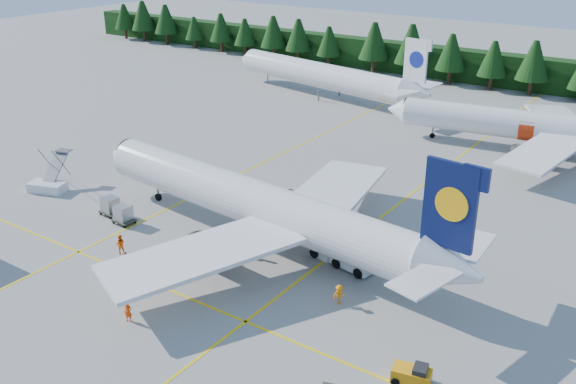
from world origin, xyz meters
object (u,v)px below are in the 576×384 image
Objects in this scene: airliner_navy at (245,200)px; baggage_tug at (413,375)px; airstairs at (49,184)px; service_truck at (345,248)px; airliner_red at (523,126)px.

airliner_navy is 25.41m from baggage_tug.
airstairs is 36.93m from service_truck.
airliner_navy is 15.71× the size of baggage_tug.
airliner_red is 53.01m from baggage_tug.
baggage_tug is (8.04, -52.33, -2.76)m from airliner_red.
airliner_red is 40.86m from service_truck.
service_truck is (36.64, 4.57, 0.76)m from airstairs.
airliner_red is at bearing 76.37° from airliner_navy.
airstairs is (-25.89, -3.73, -3.07)m from airliner_navy.
airliner_red reaches higher than service_truck.
airliner_navy is 26.33m from airstairs.
airliner_navy is at bearing -118.31° from airliner_red.
airliner_navy is 44.00m from airliner_red.
airliner_navy is 1.13× the size of airliner_red.
airliner_navy reaches higher than airliner_red.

